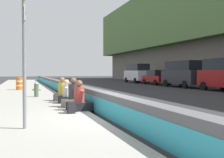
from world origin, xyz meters
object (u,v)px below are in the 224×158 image
Objects in this scene: fire_hydrant at (36,89)px; parked_car_fourth at (183,73)px; backpack at (72,107)px; construction_barrel at (20,84)px; parked_car_midline at (157,77)px; seated_person_middle at (73,98)px; parked_car_far at (137,73)px; seated_person_rear at (67,95)px; seated_person_far at (62,93)px; route_sign_post at (24,44)px; seated_person_foreground at (79,101)px.

parked_car_fourth is at bearing -63.14° from fire_hydrant.
backpack is 19.08m from parked_car_fourth.
construction_barrel is 16.44m from parked_car_midline.
parked_car_far is at bearing -29.34° from seated_person_middle.
seated_person_rear is 0.23× the size of parked_car_midline.
seated_person_far is 16.23m from parked_car_fourth.
parked_car_far is (18.38, -14.23, 0.77)m from fire_hydrant.
seated_person_far is 24.60m from parked_car_far.
seated_person_middle is 1.48m from seated_person_rear.
seated_person_middle is 0.23× the size of parked_car_fourth.
seated_person_middle reaches higher than backpack.
seated_person_far is 0.22× the size of parked_car_far.
parked_car_midline is (21.22, -14.90, -1.35)m from route_sign_post.
parked_car_midline is (17.57, -13.03, 0.36)m from seated_person_middle.
seated_person_far is at bearing -16.30° from route_sign_post.
route_sign_post is at bearing 163.70° from seated_person_far.
parked_car_far reaches higher than parked_car_midline.
parked_car_fourth is (0.87, -15.09, 0.73)m from construction_barrel.
seated_person_foreground is at bearing 151.73° from parked_car_far.
seated_person_middle is at bearing 1.60° from seated_person_foreground.
seated_person_far is (6.09, -1.78, -1.72)m from route_sign_post.
seated_person_far is 2.80× the size of backpack.
seated_person_foreground is (2.66, -1.90, -1.73)m from route_sign_post.
seated_person_middle is at bearing -169.31° from construction_barrel.
seated_person_rear is at bearing 1.57° from seated_person_foreground.
parked_car_midline reaches higher than seated_person_middle.
parked_car_midline reaches higher than construction_barrel.
seated_person_rear is 9.88m from construction_barrel.
parked_car_fourth is at bearing -86.71° from construction_barrel.
fire_hydrant is at bearing 24.34° from seated_person_far.
parked_car_far is at bearing -37.74° from fire_hydrant.
seated_person_foreground is 0.94× the size of seated_person_middle.
backpack is at bearing 174.11° from seated_person_rear.
fire_hydrant is 0.84× the size of seated_person_rear.
fire_hydrant is 0.17× the size of parked_car_far.
parked_car_fourth is at bearing -51.04° from seated_person_rear.
backpack is at bearing -172.73° from fire_hydrant.
construction_barrel is at bearing 13.02° from seated_person_far.
backpack is (-6.43, -0.82, -0.25)m from fire_hydrant.
seated_person_foreground is 3.43m from seated_person_far.
seated_person_middle is 1.11× the size of seated_person_rear.
seated_person_middle reaches higher than seated_person_foreground.
seated_person_rear is 20.73m from parked_car_midline.
route_sign_post is 5.72m from seated_person_rear.
fire_hydrant is 3.55m from seated_person_rear.
construction_barrel is (6.30, 0.93, 0.03)m from fire_hydrant.
seated_person_far reaches higher than fire_hydrant.
route_sign_post reaches higher than backpack.
seated_person_rear is (1.48, 0.04, -0.04)m from seated_person_middle.
seated_person_foreground is 0.21× the size of parked_car_fourth.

